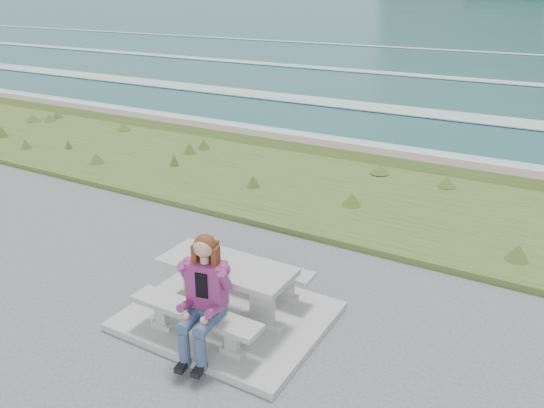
# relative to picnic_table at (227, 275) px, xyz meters

# --- Properties ---
(concrete_slab) EXTENTS (2.60, 2.10, 0.10)m
(concrete_slab) POSITION_rel_picnic_table_xyz_m (-0.00, 0.00, -0.63)
(concrete_slab) COLOR #A0A19B
(concrete_slab) RESTS_ON ground
(picnic_table) EXTENTS (1.80, 0.75, 0.75)m
(picnic_table) POSITION_rel_picnic_table_xyz_m (0.00, 0.00, 0.00)
(picnic_table) COLOR #A0A19B
(picnic_table) RESTS_ON concrete_slab
(bench_landward) EXTENTS (1.80, 0.35, 0.45)m
(bench_landward) POSITION_rel_picnic_table_xyz_m (0.00, -0.70, -0.23)
(bench_landward) COLOR #A0A19B
(bench_landward) RESTS_ON concrete_slab
(bench_seaward) EXTENTS (1.80, 0.35, 0.45)m
(bench_seaward) POSITION_rel_picnic_table_xyz_m (0.00, 0.70, -0.23)
(bench_seaward) COLOR #A0A19B
(bench_seaward) RESTS_ON concrete_slab
(grass_verge) EXTENTS (160.00, 4.50, 0.22)m
(grass_verge) POSITION_rel_picnic_table_xyz_m (-0.00, 5.00, -0.68)
(grass_verge) COLOR #355620
(grass_verge) RESTS_ON ground
(shore_drop) EXTENTS (160.00, 0.80, 2.20)m
(shore_drop) POSITION_rel_picnic_table_xyz_m (-0.00, 7.90, -0.68)
(shore_drop) COLOR #716855
(shore_drop) RESTS_ON ground
(ocean) EXTENTS (1600.00, 1600.00, 0.09)m
(ocean) POSITION_rel_picnic_table_xyz_m (-0.00, 25.09, -2.42)
(ocean) COLOR #1F5859
(ocean) RESTS_ON ground
(seated_woman) EXTENTS (0.55, 0.82, 1.50)m
(seated_woman) POSITION_rel_picnic_table_xyz_m (0.22, -0.84, -0.03)
(seated_woman) COLOR navy
(seated_woman) RESTS_ON concrete_slab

